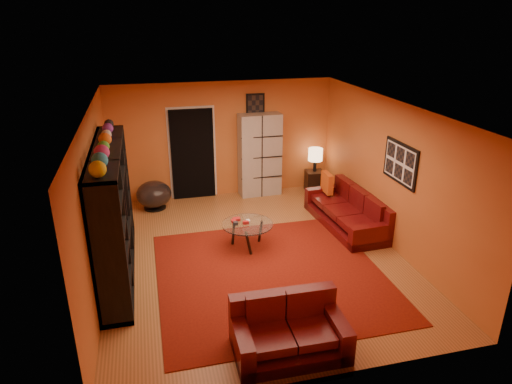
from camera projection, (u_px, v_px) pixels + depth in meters
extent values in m
plane|color=#92592D|center=(254.00, 255.00, 8.03)|extent=(6.00, 6.00, 0.00)
plane|color=white|center=(254.00, 108.00, 7.07)|extent=(6.00, 6.00, 0.00)
plane|color=#C5642B|center=(223.00, 140.00, 10.26)|extent=(6.00, 0.00, 6.00)
plane|color=#C5642B|center=(321.00, 284.00, 4.84)|extent=(6.00, 0.00, 6.00)
plane|color=#C5642B|center=(96.00, 200.00, 7.00)|extent=(0.00, 6.00, 6.00)
plane|color=#C5642B|center=(391.00, 174.00, 8.11)|extent=(0.00, 6.00, 6.00)
cube|color=#5D110A|center=(270.00, 274.00, 7.42)|extent=(3.60, 3.60, 0.01)
cube|color=black|center=(193.00, 154.00, 10.17)|extent=(0.95, 0.10, 2.04)
cube|color=black|center=(400.00, 163.00, 7.72)|extent=(0.03, 1.00, 0.70)
cube|color=black|center=(255.00, 105.00, 10.13)|extent=(0.42, 0.03, 0.52)
cube|color=black|center=(113.00, 213.00, 7.14)|extent=(0.45, 3.00, 2.10)
imported|color=black|center=(117.00, 215.00, 7.17)|extent=(1.01, 0.13, 0.58)
cube|color=#4A090C|center=(346.00, 218.00, 9.07)|extent=(1.01, 2.20, 0.32)
cube|color=#4A090C|center=(363.00, 204.00, 9.07)|extent=(0.31, 2.16, 0.85)
cube|color=#4A090C|center=(372.00, 233.00, 8.14)|extent=(0.89, 0.23, 0.62)
cube|color=#4A090C|center=(325.00, 194.00, 9.89)|extent=(0.89, 0.23, 0.62)
cube|color=#4A090C|center=(360.00, 216.00, 8.42)|extent=(0.69, 0.62, 0.12)
cube|color=#4A090C|center=(345.00, 204.00, 8.94)|extent=(0.69, 0.62, 0.12)
cube|color=#4A090C|center=(332.00, 193.00, 9.47)|extent=(0.69, 0.62, 0.12)
cube|color=#4A090C|center=(289.00, 342.00, 5.68)|extent=(1.41, 0.86, 0.32)
cube|color=#4A090C|center=(283.00, 308.00, 5.88)|extent=(1.40, 0.20, 0.85)
cube|color=#4A090C|center=(336.00, 325.00, 5.75)|extent=(0.19, 0.84, 0.62)
cube|color=#4A090C|center=(242.00, 339.00, 5.50)|extent=(0.19, 0.84, 0.62)
cube|color=#4A090C|center=(311.00, 320.00, 5.58)|extent=(0.51, 0.62, 0.12)
cube|color=#4A090C|center=(270.00, 326.00, 5.48)|extent=(0.51, 0.62, 0.12)
cube|color=#DE5A18|center=(327.00, 183.00, 9.60)|extent=(0.12, 0.42, 0.42)
cylinder|color=silver|center=(247.00, 224.00, 8.13)|extent=(0.92, 0.92, 0.02)
cylinder|color=black|center=(260.00, 232.00, 8.36)|extent=(0.05, 0.05, 0.44)
cylinder|color=black|center=(233.00, 233.00, 8.33)|extent=(0.05, 0.05, 0.44)
cylinder|color=black|center=(248.00, 243.00, 7.95)|extent=(0.05, 0.05, 0.44)
cube|color=#AFABA1|center=(260.00, 155.00, 10.39)|extent=(0.96, 0.47, 1.89)
cylinder|color=black|center=(155.00, 207.00, 9.92)|extent=(0.44, 0.44, 0.03)
cylinder|color=black|center=(155.00, 204.00, 9.89)|extent=(0.06, 0.06, 0.15)
ellipsoid|color=#3B3534|center=(154.00, 194.00, 9.80)|extent=(0.75, 0.75, 0.56)
cube|color=black|center=(314.00, 181.00, 10.79)|extent=(0.44, 0.44, 0.50)
cylinder|color=black|center=(315.00, 166.00, 10.65)|extent=(0.08, 0.08, 0.26)
cylinder|color=#FFCA8C|center=(315.00, 154.00, 10.55)|extent=(0.33, 0.33, 0.29)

